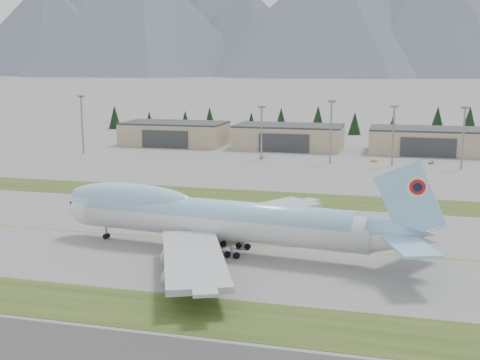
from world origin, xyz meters
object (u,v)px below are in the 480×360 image
(hangar_left, at_px, (175,133))
(service_vehicle_c, at_px, (431,164))
(boeing_747_freighter, at_px, (217,218))
(service_vehicle_a, at_px, (262,158))
(hangar_right, at_px, (427,141))
(service_vehicle_b, at_px, (374,162))
(hangar_center, at_px, (289,137))

(hangar_left, xyz_separation_m, service_vehicle_c, (115.64, -29.25, -5.39))
(boeing_747_freighter, relative_size, service_vehicle_a, 22.38)
(hangar_right, bearing_deg, service_vehicle_a, -154.29)
(boeing_747_freighter, bearing_deg, service_vehicle_b, 83.85)
(service_vehicle_a, relative_size, service_vehicle_b, 1.11)
(service_vehicle_b, bearing_deg, boeing_747_freighter, 177.05)
(service_vehicle_a, xyz_separation_m, service_vehicle_b, (44.64, 0.89, 0.00))
(boeing_747_freighter, distance_m, hangar_center, 157.05)
(hangar_left, height_order, service_vehicle_c, hangar_left)
(boeing_747_freighter, distance_m, service_vehicle_a, 126.46)
(hangar_right, relative_size, service_vehicle_a, 13.54)
(boeing_747_freighter, xyz_separation_m, hangar_left, (-67.16, 156.58, -1.49))
(hangar_center, bearing_deg, hangar_left, 180.00)
(hangar_right, distance_m, service_vehicle_b, 37.49)
(boeing_747_freighter, relative_size, service_vehicle_b, 24.93)
(hangar_left, distance_m, hangar_right, 115.00)
(hangar_center, distance_m, service_vehicle_c, 67.54)
(hangar_left, relative_size, hangar_center, 1.00)
(service_vehicle_c, bearing_deg, hangar_left, 177.15)
(hangar_left, height_order, hangar_center, same)
(service_vehicle_b, bearing_deg, hangar_center, 61.04)
(boeing_747_freighter, bearing_deg, hangar_right, 78.94)
(service_vehicle_b, bearing_deg, hangar_right, -25.15)
(boeing_747_freighter, relative_size, hangar_left, 1.65)
(hangar_left, relative_size, service_vehicle_b, 15.08)
(hangar_right, relative_size, service_vehicle_c, 12.20)
(hangar_center, height_order, hangar_right, same)
(hangar_left, bearing_deg, hangar_right, 0.00)
(boeing_747_freighter, height_order, hangar_right, boeing_747_freighter)
(service_vehicle_c, bearing_deg, boeing_747_freighter, -99.50)
(hangar_center, bearing_deg, hangar_right, 0.00)
(boeing_747_freighter, height_order, service_vehicle_b, boeing_747_freighter)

